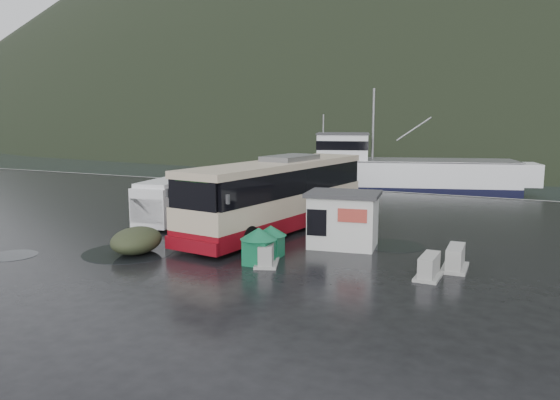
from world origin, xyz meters
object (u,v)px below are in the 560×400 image
at_px(white_van, 174,223).
at_px(waste_bin_left, 271,257).
at_px(dome_tent, 137,253).
at_px(jersey_barrier_b, 455,269).
at_px(jersey_barrier_a, 267,264).
at_px(jersey_barrier_c, 429,277).
at_px(waste_bin_right, 259,264).
at_px(ticket_kiosk, 343,247).
at_px(fishing_trawler, 402,179).
at_px(coach_bus, 279,230).

bearing_deg(white_van, waste_bin_left, -37.06).
relative_size(waste_bin_left, dome_tent, 0.47).
bearing_deg(jersey_barrier_b, dome_tent, -165.74).
bearing_deg(jersey_barrier_a, jersey_barrier_c, 8.47).
distance_m(waste_bin_right, jersey_barrier_a, 0.31).
height_order(white_van, waste_bin_right, white_van).
relative_size(dome_tent, jersey_barrier_c, 1.67).
xyz_separation_m(white_van, jersey_barrier_c, (14.26, -4.42, 0.00)).
relative_size(ticket_kiosk, fishing_trawler, 0.13).
bearing_deg(jersey_barrier_c, white_van, 162.77).
xyz_separation_m(jersey_barrier_a, fishing_trawler, (-1.91, 31.31, 0.00)).
height_order(waste_bin_right, jersey_barrier_c, waste_bin_right).
bearing_deg(jersey_barrier_b, ticket_kiosk, 161.85).
bearing_deg(jersey_barrier_b, coach_bus, 157.96).
bearing_deg(jersey_barrier_a, fishing_trawler, 93.49).
relative_size(dome_tent, ticket_kiosk, 0.89).
distance_m(waste_bin_left, jersey_barrier_a, 1.15).
bearing_deg(jersey_barrier_b, fishing_trawler, 106.52).
xyz_separation_m(waste_bin_right, dome_tent, (-5.42, -0.63, 0.00)).
bearing_deg(jersey_barrier_c, fishing_trawler, 104.55).
height_order(waste_bin_left, jersey_barrier_b, waste_bin_left).
height_order(coach_bus, jersey_barrier_c, coach_bus).
xyz_separation_m(white_van, ticket_kiosk, (9.99, -1.32, 0.00)).
xyz_separation_m(coach_bus, dome_tent, (-3.34, -6.80, 0.00)).
bearing_deg(jersey_barrier_a, dome_tent, -172.22).
bearing_deg(jersey_barrier_a, jersey_barrier_b, 19.51).
relative_size(ticket_kiosk, jersey_barrier_c, 1.88).
xyz_separation_m(white_van, dome_tent, (2.58, -6.09, 0.00)).
bearing_deg(waste_bin_left, jersey_barrier_c, -1.83).
distance_m(white_van, jersey_barrier_b, 15.24).
xyz_separation_m(white_van, waste_bin_right, (8.00, -5.46, 0.00)).
distance_m(jersey_barrier_a, jersey_barrier_b, 7.08).
bearing_deg(jersey_barrier_b, white_van, 168.86).
xyz_separation_m(waste_bin_left, jersey_barrier_b, (7.04, 1.27, 0.00)).
bearing_deg(coach_bus, jersey_barrier_a, -61.22).
distance_m(waste_bin_left, dome_tent, 5.64).
relative_size(waste_bin_right, jersey_barrier_b, 0.82).
distance_m(jersey_barrier_a, fishing_trawler, 31.36).
xyz_separation_m(jersey_barrier_a, jersey_barrier_c, (5.98, 0.89, 0.00)).
distance_m(coach_bus, fishing_trawler, 25.29).
height_order(waste_bin_left, fishing_trawler, fishing_trawler).
bearing_deg(waste_bin_right, white_van, 145.70).
relative_size(jersey_barrier_a, fishing_trawler, 0.07).
bearing_deg(jersey_barrier_b, jersey_barrier_c, -115.15).
relative_size(dome_tent, jersey_barrier_a, 1.63).
distance_m(white_van, jersey_barrier_a, 9.83).
distance_m(waste_bin_left, jersey_barrier_b, 7.16).
bearing_deg(waste_bin_right, ticket_kiosk, 64.29).
xyz_separation_m(dome_tent, jersey_barrier_a, (5.69, 0.78, 0.00)).
xyz_separation_m(dome_tent, jersey_barrier_b, (12.37, 3.14, 0.00)).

